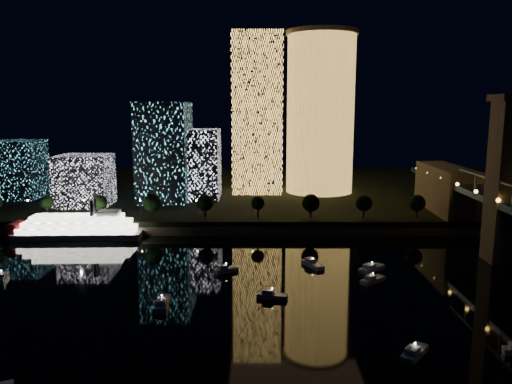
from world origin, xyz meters
TOP-DOWN VIEW (x-y plane):
  - ground at (0.00, 0.00)m, footprint 520.00×520.00m
  - far_bank at (0.00, 160.00)m, footprint 420.00×160.00m
  - seawall at (0.00, 82.00)m, footprint 420.00×6.00m
  - tower_cylindrical at (19.86, 145.57)m, footprint 34.00×34.00m
  - tower_rectangular at (-10.45, 146.84)m, footprint 23.74×23.74m
  - midrise_blocks at (-63.74, 123.78)m, footprint 100.83×38.46m
  - riverboat at (-76.25, 75.96)m, footprint 48.30×11.79m
  - motorboats at (-7.16, 12.83)m, footprint 133.89×81.64m
  - esplanade_trees at (-23.89, 88.00)m, footprint 166.05×6.88m
  - street_lamps at (-34.00, 94.00)m, footprint 132.70×0.70m

SIDE VIEW (x-z plane):
  - ground at x=0.00m, z-range 0.00..0.00m
  - motorboats at x=-7.16m, z-range -0.58..2.20m
  - seawall at x=0.00m, z-range 0.00..3.00m
  - far_bank at x=0.00m, z-range 0.00..5.00m
  - riverboat at x=-76.25m, z-range -3.52..10.93m
  - street_lamps at x=-34.00m, z-range 6.20..11.85m
  - esplanade_trees at x=-23.89m, z-range 6.00..14.94m
  - midrise_blocks at x=-63.74m, z-range 0.42..43.67m
  - tower_rectangular at x=-10.45m, z-range 5.00..80.54m
  - tower_cylindrical at x=19.86m, z-range 5.13..81.39m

